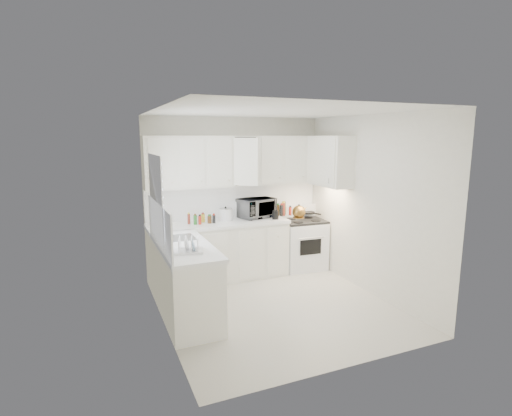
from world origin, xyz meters
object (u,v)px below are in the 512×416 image
microwave (256,206)px  dish_rack (188,244)px  tea_kettle (299,211)px  utensil_crock (275,209)px  stove (303,238)px  rice_cooker (226,213)px

microwave → dish_rack: (-1.53, -1.55, -0.10)m
tea_kettle → utensil_crock: utensil_crock is taller
utensil_crock → dish_rack: bearing=-143.7°
microwave → stove: bearing=-27.8°
stove → tea_kettle: 0.57m
tea_kettle → microwave: size_ratio=0.47×
microwave → dish_rack: 2.18m
utensil_crock → dish_rack: size_ratio=0.95×
microwave → dish_rack: bearing=-152.0°
tea_kettle → dish_rack: 2.50m
rice_cooker → utensil_crock: 0.82m
stove → rice_cooker: 1.47m
rice_cooker → utensil_crock: bearing=-26.6°
rice_cooker → utensil_crock: utensil_crock is taller
stove → rice_cooker: (-1.37, 0.13, 0.51)m
stove → microwave: 1.02m
rice_cooker → dish_rack: rice_cooker is taller
stove → tea_kettle: size_ratio=4.04×
stove → tea_kettle: bearing=-134.7°
microwave → rice_cooker: size_ratio=2.59×
tea_kettle → dish_rack: (-2.17, -1.24, -0.02)m
dish_rack → microwave: bearing=61.1°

